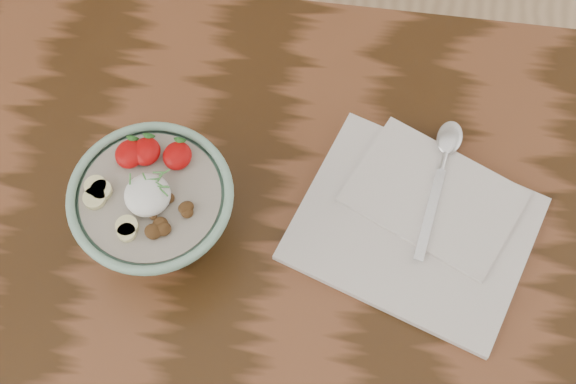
% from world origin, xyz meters
% --- Properties ---
extents(table, '(1.60, 0.90, 0.75)m').
position_xyz_m(table, '(0.00, 0.00, 0.66)').
color(table, '#39210E').
rests_on(table, ground).
extents(breakfast_bowl, '(0.17, 0.17, 0.12)m').
position_xyz_m(breakfast_bowl, '(-0.07, 0.11, 0.81)').
color(breakfast_bowl, '#85B39A').
rests_on(breakfast_bowl, table).
extents(napkin, '(0.31, 0.28, 0.02)m').
position_xyz_m(napkin, '(0.21, 0.15, 0.76)').
color(napkin, silver).
rests_on(napkin, table).
extents(spoon, '(0.05, 0.18, 0.01)m').
position_xyz_m(spoon, '(0.24, 0.23, 0.77)').
color(spoon, silver).
rests_on(spoon, napkin).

